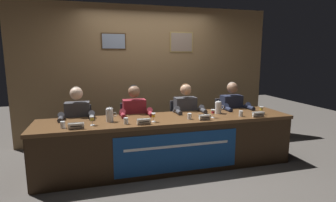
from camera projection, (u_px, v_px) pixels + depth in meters
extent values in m
plane|color=#4C4742|center=(168.00, 166.00, 4.05)|extent=(12.00, 12.00, 0.00)
cube|color=#937047|center=(148.00, 74.00, 5.20)|extent=(4.97, 0.12, 2.60)
cube|color=#4C3319|center=(114.00, 41.00, 4.86)|extent=(0.45, 0.02, 0.30)
cube|color=#8C99AD|center=(114.00, 41.00, 4.85)|extent=(0.41, 0.01, 0.26)
cube|color=tan|center=(181.00, 42.00, 5.21)|extent=(0.47, 0.02, 0.40)
cube|color=gray|center=(182.00, 42.00, 5.20)|extent=(0.43, 0.01, 0.36)
cube|color=brown|center=(168.00, 119.00, 3.92)|extent=(3.77, 0.80, 0.05)
cube|color=#342112|center=(175.00, 152.00, 3.63)|extent=(3.71, 0.04, 0.71)
cube|color=#342112|center=(35.00, 156.00, 3.51)|extent=(0.08, 0.72, 0.71)
cube|color=#342112|center=(272.00, 134.00, 4.47)|extent=(0.08, 0.72, 0.71)
cube|color=#19478C|center=(178.00, 153.00, 3.61)|extent=(1.75, 0.01, 0.56)
cube|color=white|center=(178.00, 146.00, 3.59)|extent=(1.48, 0.00, 0.04)
cylinder|color=black|center=(81.00, 161.00, 4.18)|extent=(0.44, 0.44, 0.02)
cylinder|color=black|center=(80.00, 149.00, 4.14)|extent=(0.05, 0.05, 0.39)
cube|color=#232328|center=(79.00, 136.00, 4.11)|extent=(0.44, 0.44, 0.03)
cube|color=#232328|center=(79.00, 119.00, 4.26)|extent=(0.40, 0.05, 0.44)
cylinder|color=black|center=(71.00, 158.00, 3.78)|extent=(0.10, 0.10, 0.44)
cylinder|color=black|center=(86.00, 156.00, 3.84)|extent=(0.10, 0.10, 0.44)
cylinder|color=black|center=(71.00, 136.00, 3.88)|extent=(0.13, 0.34, 0.13)
cylinder|color=black|center=(85.00, 135.00, 3.93)|extent=(0.13, 0.34, 0.13)
cube|color=#38383D|center=(78.00, 118.00, 4.03)|extent=(0.36, 0.20, 0.48)
sphere|color=beige|center=(76.00, 94.00, 3.94)|extent=(0.19, 0.19, 0.19)
sphere|color=gray|center=(76.00, 92.00, 3.96)|extent=(0.17, 0.17, 0.17)
cylinder|color=#38383D|center=(62.00, 119.00, 3.87)|extent=(0.09, 0.30, 0.25)
cylinder|color=#38383D|center=(92.00, 117.00, 3.98)|extent=(0.09, 0.30, 0.25)
cylinder|color=#38383D|center=(61.00, 119.00, 3.72)|extent=(0.07, 0.24, 0.07)
cylinder|color=#38383D|center=(92.00, 117.00, 3.83)|extent=(0.07, 0.24, 0.07)
cube|color=white|center=(76.00, 126.00, 3.29)|extent=(0.19, 0.03, 0.08)
cube|color=white|center=(76.00, 126.00, 3.32)|extent=(0.19, 0.03, 0.08)
cube|color=black|center=(76.00, 126.00, 3.28)|extent=(0.14, 0.01, 0.01)
cylinder|color=white|center=(92.00, 125.00, 3.49)|extent=(0.06, 0.06, 0.00)
cylinder|color=white|center=(92.00, 123.00, 3.48)|extent=(0.01, 0.01, 0.05)
cone|color=white|center=(92.00, 119.00, 3.47)|extent=(0.06, 0.06, 0.06)
cylinder|color=yellow|center=(92.00, 119.00, 3.47)|extent=(0.04, 0.04, 0.04)
cylinder|color=silver|center=(63.00, 125.00, 3.35)|extent=(0.06, 0.06, 0.08)
cylinder|color=silver|center=(63.00, 126.00, 3.35)|extent=(0.05, 0.05, 0.05)
cylinder|color=black|center=(135.00, 156.00, 4.41)|extent=(0.44, 0.44, 0.02)
cylinder|color=black|center=(135.00, 144.00, 4.37)|extent=(0.05, 0.05, 0.39)
cube|color=#232328|center=(135.00, 132.00, 4.34)|extent=(0.44, 0.44, 0.03)
cube|color=#232328|center=(133.00, 115.00, 4.49)|extent=(0.40, 0.05, 0.44)
cylinder|color=black|center=(132.00, 152.00, 4.01)|extent=(0.10, 0.10, 0.44)
cylinder|color=black|center=(145.00, 151.00, 4.07)|extent=(0.10, 0.10, 0.44)
cylinder|color=black|center=(130.00, 132.00, 4.11)|extent=(0.13, 0.34, 0.13)
cylinder|color=black|center=(143.00, 131.00, 4.16)|extent=(0.13, 0.34, 0.13)
cube|color=maroon|center=(134.00, 114.00, 4.26)|extent=(0.36, 0.20, 0.48)
sphere|color=#8E664C|center=(134.00, 91.00, 4.17)|extent=(0.19, 0.19, 0.19)
sphere|color=black|center=(134.00, 90.00, 4.18)|extent=(0.17, 0.17, 0.17)
cylinder|color=maroon|center=(122.00, 115.00, 4.10)|extent=(0.09, 0.30, 0.25)
cylinder|color=maroon|center=(148.00, 114.00, 4.21)|extent=(0.09, 0.30, 0.25)
cylinder|color=maroon|center=(123.00, 115.00, 3.94)|extent=(0.07, 0.24, 0.07)
cylinder|color=maroon|center=(150.00, 113.00, 4.05)|extent=(0.07, 0.24, 0.07)
cube|color=white|center=(144.00, 122.00, 3.51)|extent=(0.18, 0.03, 0.08)
cube|color=white|center=(144.00, 121.00, 3.54)|extent=(0.18, 0.03, 0.08)
cube|color=black|center=(144.00, 122.00, 3.50)|extent=(0.13, 0.01, 0.01)
cylinder|color=white|center=(153.00, 122.00, 3.67)|extent=(0.06, 0.06, 0.00)
cylinder|color=white|center=(153.00, 120.00, 3.66)|extent=(0.01, 0.01, 0.05)
cone|color=white|center=(153.00, 115.00, 3.65)|extent=(0.06, 0.06, 0.06)
cylinder|color=orange|center=(153.00, 116.00, 3.65)|extent=(0.04, 0.04, 0.04)
cylinder|color=silver|center=(126.00, 121.00, 3.55)|extent=(0.06, 0.06, 0.08)
cylinder|color=silver|center=(126.00, 122.00, 3.55)|extent=(0.05, 0.05, 0.05)
cylinder|color=black|center=(184.00, 151.00, 4.63)|extent=(0.44, 0.44, 0.02)
cylinder|color=black|center=(184.00, 140.00, 4.60)|extent=(0.05, 0.05, 0.39)
cube|color=#232328|center=(184.00, 128.00, 4.56)|extent=(0.44, 0.44, 0.03)
cube|color=#232328|center=(181.00, 113.00, 4.71)|extent=(0.40, 0.05, 0.44)
cylinder|color=black|center=(185.00, 147.00, 4.24)|extent=(0.10, 0.10, 0.44)
cylinder|color=black|center=(197.00, 146.00, 4.29)|extent=(0.10, 0.10, 0.44)
cylinder|color=black|center=(183.00, 128.00, 4.34)|extent=(0.13, 0.34, 0.13)
cylinder|color=black|center=(194.00, 127.00, 4.39)|extent=(0.13, 0.34, 0.13)
cube|color=#38383D|center=(185.00, 111.00, 4.48)|extent=(0.36, 0.20, 0.48)
sphere|color=tan|center=(186.00, 90.00, 4.40)|extent=(0.19, 0.19, 0.19)
sphere|color=#331E0F|center=(186.00, 89.00, 4.41)|extent=(0.17, 0.17, 0.17)
cylinder|color=#38383D|center=(175.00, 112.00, 4.33)|extent=(0.09, 0.30, 0.25)
cylinder|color=#38383D|center=(199.00, 111.00, 4.44)|extent=(0.09, 0.30, 0.25)
cylinder|color=#38383D|center=(178.00, 112.00, 4.17)|extent=(0.07, 0.24, 0.07)
cylinder|color=#38383D|center=(203.00, 110.00, 4.28)|extent=(0.07, 0.24, 0.07)
cube|color=white|center=(205.00, 118.00, 3.75)|extent=(0.17, 0.03, 0.08)
cube|color=white|center=(204.00, 117.00, 3.78)|extent=(0.17, 0.03, 0.08)
cube|color=black|center=(205.00, 118.00, 3.75)|extent=(0.12, 0.01, 0.01)
cylinder|color=white|center=(213.00, 118.00, 3.91)|extent=(0.06, 0.06, 0.00)
cylinder|color=white|center=(213.00, 116.00, 3.90)|extent=(0.01, 0.01, 0.05)
cone|color=white|center=(213.00, 112.00, 3.89)|extent=(0.06, 0.06, 0.06)
cylinder|color=#B21E2D|center=(213.00, 112.00, 3.89)|extent=(0.04, 0.04, 0.04)
cylinder|color=silver|center=(189.00, 116.00, 3.82)|extent=(0.06, 0.06, 0.08)
cylinder|color=silver|center=(189.00, 117.00, 3.82)|extent=(0.05, 0.05, 0.05)
cylinder|color=black|center=(229.00, 146.00, 4.86)|extent=(0.44, 0.44, 0.02)
cylinder|color=black|center=(229.00, 136.00, 4.83)|extent=(0.05, 0.05, 0.39)
cube|color=#232328|center=(230.00, 125.00, 4.79)|extent=(0.44, 0.44, 0.03)
cube|color=#232328|center=(225.00, 110.00, 4.94)|extent=(0.40, 0.05, 0.44)
cylinder|color=black|center=(234.00, 142.00, 4.47)|extent=(0.10, 0.10, 0.44)
cylinder|color=black|center=(244.00, 141.00, 4.52)|extent=(0.10, 0.10, 0.44)
cylinder|color=black|center=(230.00, 124.00, 4.56)|extent=(0.13, 0.34, 0.13)
cylinder|color=black|center=(240.00, 124.00, 4.62)|extent=(0.13, 0.34, 0.13)
cube|color=#1E2338|center=(231.00, 109.00, 4.71)|extent=(0.36, 0.20, 0.48)
sphere|color=#8E664C|center=(232.00, 88.00, 4.63)|extent=(0.19, 0.19, 0.19)
sphere|color=gray|center=(232.00, 87.00, 4.64)|extent=(0.17, 0.17, 0.17)
cylinder|color=#1E2338|center=(223.00, 109.00, 4.56)|extent=(0.09, 0.30, 0.25)
cylinder|color=#1E2338|center=(245.00, 108.00, 4.67)|extent=(0.09, 0.30, 0.25)
cylinder|color=#1E2338|center=(228.00, 109.00, 4.40)|extent=(0.07, 0.24, 0.07)
cylinder|color=#1E2338|center=(250.00, 108.00, 4.51)|extent=(0.07, 0.24, 0.07)
cube|color=white|center=(259.00, 114.00, 3.94)|extent=(0.18, 0.03, 0.08)
cube|color=white|center=(258.00, 114.00, 3.97)|extent=(0.18, 0.03, 0.08)
cube|color=black|center=(259.00, 115.00, 3.94)|extent=(0.13, 0.01, 0.01)
cylinder|color=white|center=(261.00, 114.00, 4.13)|extent=(0.06, 0.06, 0.00)
cylinder|color=white|center=(261.00, 112.00, 4.13)|extent=(0.01, 0.01, 0.05)
cone|color=white|center=(261.00, 109.00, 4.12)|extent=(0.06, 0.06, 0.06)
cylinder|color=yellow|center=(261.00, 109.00, 4.12)|extent=(0.04, 0.04, 0.04)
cylinder|color=silver|center=(241.00, 114.00, 3.99)|extent=(0.06, 0.06, 0.08)
cylinder|color=silver|center=(241.00, 115.00, 4.00)|extent=(0.05, 0.05, 0.05)
cylinder|color=silver|center=(110.00, 115.00, 3.67)|extent=(0.10, 0.10, 0.18)
cylinder|color=silver|center=(109.00, 108.00, 3.65)|extent=(0.08, 0.09, 0.01)
sphere|color=silver|center=(109.00, 108.00, 3.65)|extent=(0.02, 0.02, 0.02)
torus|color=silver|center=(115.00, 114.00, 3.68)|extent=(0.07, 0.01, 0.07)
cylinder|color=silver|center=(218.00, 108.00, 4.19)|extent=(0.10, 0.10, 0.18)
cylinder|color=silver|center=(218.00, 102.00, 4.17)|extent=(0.08, 0.08, 0.01)
sphere|color=silver|center=(218.00, 101.00, 4.17)|extent=(0.02, 0.02, 0.02)
torus|color=silver|center=(222.00, 107.00, 4.21)|extent=(0.07, 0.01, 0.07)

